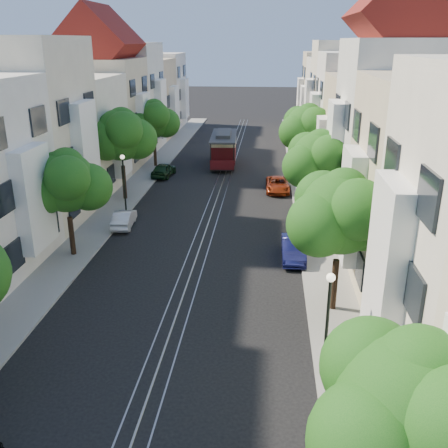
% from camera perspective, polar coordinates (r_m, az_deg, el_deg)
% --- Properties ---
extents(ground, '(200.00, 200.00, 0.00)m').
position_cam_1_polar(ground, '(41.83, -0.53, 3.77)').
color(ground, black).
rests_on(ground, ground).
extents(sidewalk_east, '(2.50, 80.00, 0.12)m').
position_cam_1_polar(sidewalk_east, '(41.75, 9.44, 3.54)').
color(sidewalk_east, gray).
rests_on(sidewalk_east, ground).
extents(sidewalk_west, '(2.50, 80.00, 0.12)m').
position_cam_1_polar(sidewalk_west, '(43.11, -10.18, 4.03)').
color(sidewalk_west, gray).
rests_on(sidewalk_west, ground).
extents(rail_left, '(0.06, 80.00, 0.02)m').
position_cam_1_polar(rail_left, '(41.88, -1.28, 3.80)').
color(rail_left, gray).
rests_on(rail_left, ground).
extents(rail_slot, '(0.06, 80.00, 0.02)m').
position_cam_1_polar(rail_slot, '(41.83, -0.53, 3.78)').
color(rail_slot, gray).
rests_on(rail_slot, ground).
extents(rail_right, '(0.06, 80.00, 0.02)m').
position_cam_1_polar(rail_right, '(41.78, 0.22, 3.76)').
color(rail_right, gray).
rests_on(rail_right, ground).
extents(lane_line, '(0.08, 80.00, 0.01)m').
position_cam_1_polar(lane_line, '(41.83, -0.53, 3.77)').
color(lane_line, tan).
rests_on(lane_line, ground).
extents(townhouses_east, '(7.75, 72.00, 12.00)m').
position_cam_1_polar(townhouses_east, '(41.14, 16.39, 10.10)').
color(townhouses_east, beige).
rests_on(townhouses_east, ground).
extents(townhouses_west, '(7.75, 72.00, 11.76)m').
position_cam_1_polar(townhouses_west, '(43.40, -16.63, 10.43)').
color(townhouses_west, silver).
rests_on(townhouses_west, ground).
extents(tree_e_a, '(4.72, 3.87, 6.27)m').
position_cam_1_polar(tree_e_a, '(12.07, 20.88, -19.67)').
color(tree_e_a, black).
rests_on(tree_e_a, ground).
extents(tree_e_b, '(4.93, 4.08, 6.68)m').
position_cam_1_polar(tree_e_b, '(22.31, 13.30, 1.02)').
color(tree_e_b, black).
rests_on(tree_e_b, ground).
extents(tree_e_c, '(4.84, 3.99, 6.52)m').
position_cam_1_polar(tree_e_c, '(32.87, 10.82, 7.11)').
color(tree_e_c, black).
rests_on(tree_e_c, ground).
extents(tree_e_d, '(5.01, 4.16, 6.85)m').
position_cam_1_polar(tree_e_d, '(43.57, 9.57, 10.74)').
color(tree_e_d, black).
rests_on(tree_e_d, ground).
extents(tree_w_b, '(4.72, 3.87, 6.27)m').
position_cam_1_polar(tree_w_b, '(29.15, -17.54, 4.44)').
color(tree_w_b, black).
rests_on(tree_w_b, ground).
extents(tree_w_c, '(5.13, 4.28, 7.09)m').
position_cam_1_polar(tree_w_c, '(39.12, -11.62, 9.84)').
color(tree_w_c, black).
rests_on(tree_w_c, ground).
extents(tree_w_d, '(4.84, 3.99, 6.52)m').
position_cam_1_polar(tree_w_d, '(49.70, -8.00, 11.66)').
color(tree_w_d, black).
rests_on(tree_w_d, ground).
extents(lamp_east, '(0.32, 0.32, 4.16)m').
position_cam_1_polar(lamp_east, '(18.44, 11.83, -9.56)').
color(lamp_east, black).
rests_on(lamp_east, ground).
extents(lamp_west, '(0.32, 0.32, 4.16)m').
position_cam_1_polar(lamp_west, '(36.57, -11.41, 5.56)').
color(lamp_west, black).
rests_on(lamp_west, ground).
extents(cable_car, '(2.86, 8.02, 3.04)m').
position_cam_1_polar(cable_car, '(50.66, -0.03, 8.80)').
color(cable_car, black).
rests_on(cable_car, ground).
extents(parked_car_e_mid, '(1.34, 3.76, 1.24)m').
position_cam_1_polar(parked_car_e_mid, '(28.94, 7.94, -2.84)').
color(parked_car_e_mid, '#0B0D38').
rests_on(parked_car_e_mid, ground).
extents(parked_car_e_far, '(2.02, 4.19, 1.15)m').
position_cam_1_polar(parked_car_e_far, '(41.90, 6.15, 4.50)').
color(parked_car_e_far, maroon).
rests_on(parked_car_e_far, ground).
extents(parked_car_w_mid, '(1.46, 3.49, 1.12)m').
position_cam_1_polar(parked_car_w_mid, '(34.34, -11.37, 0.61)').
color(parked_car_w_mid, silver).
rests_on(parked_car_w_mid, ground).
extents(parked_car_w_far, '(1.92, 3.93, 1.29)m').
position_cam_1_polar(parked_car_w_far, '(46.60, -6.91, 6.17)').
color(parked_car_w_far, black).
rests_on(parked_car_w_far, ground).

